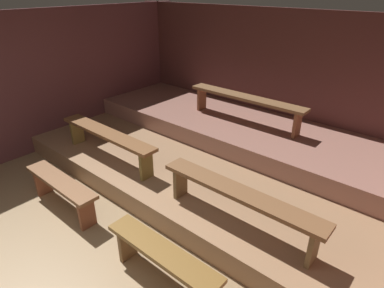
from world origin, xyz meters
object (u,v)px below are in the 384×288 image
at_px(bench_floor_left, 61,187).
at_px(bench_floor_right, 162,258).
at_px(bench_lower_right, 239,197).
at_px(bench_middle_center, 245,101).
at_px(bench_lower_left, 107,137).

distance_m(bench_floor_left, bench_floor_right, 1.85).
bearing_deg(bench_lower_right, bench_floor_right, -104.21).
bearing_deg(bench_floor_left, bench_middle_center, 73.02).
distance_m(bench_lower_left, bench_lower_right, 2.31).
xyz_separation_m(bench_lower_left, bench_lower_right, (2.31, 0.00, 0.00)).
distance_m(bench_floor_right, bench_lower_right, 1.00).
relative_size(bench_floor_right, bench_lower_right, 0.69).
distance_m(bench_floor_right, bench_lower_left, 2.30).
xyz_separation_m(bench_floor_left, bench_middle_center, (0.89, 2.91, 0.60)).
relative_size(bench_floor_left, bench_lower_left, 0.69).
bearing_deg(bench_floor_right, bench_lower_right, 75.79).
xyz_separation_m(bench_floor_left, bench_lower_right, (2.08, 0.92, 0.31)).
bearing_deg(bench_middle_center, bench_lower_left, -119.50).
xyz_separation_m(bench_lower_left, bench_middle_center, (1.12, 1.98, 0.29)).
bearing_deg(bench_floor_left, bench_lower_left, 104.21).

